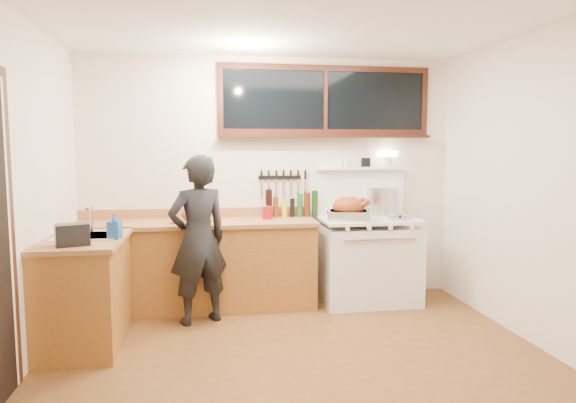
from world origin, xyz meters
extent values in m
cube|color=#5B3518|center=(0.00, 0.00, -0.01)|extent=(4.00, 3.50, 0.02)
cube|color=silver|center=(0.00, 1.77, 1.30)|extent=(4.00, 0.05, 2.60)
cube|color=silver|center=(0.00, -1.77, 1.30)|extent=(4.00, 0.05, 2.60)
cube|color=silver|center=(-2.02, 0.00, 1.30)|extent=(0.05, 3.50, 2.60)
cube|color=silver|center=(2.02, 0.00, 1.30)|extent=(0.05, 3.50, 2.60)
cube|color=white|center=(0.00, 0.00, 2.62)|extent=(4.00, 3.50, 0.05)
cube|color=brown|center=(-0.80, 1.45, 0.43)|extent=(2.40, 0.60, 0.86)
cube|color=#9C673E|center=(-0.80, 1.44, 0.88)|extent=(2.44, 0.64, 0.04)
cube|color=#9C673E|center=(-0.80, 1.74, 0.95)|extent=(2.40, 0.03, 0.10)
sphere|color=#B78C38|center=(-1.80, 1.17, 0.70)|extent=(0.03, 0.03, 0.03)
sphere|color=#B78C38|center=(-1.30, 1.17, 0.70)|extent=(0.03, 0.03, 0.03)
sphere|color=#B78C38|center=(-0.80, 1.17, 0.70)|extent=(0.03, 0.03, 0.03)
sphere|color=#B78C38|center=(-0.30, 1.17, 0.70)|extent=(0.03, 0.03, 0.03)
sphere|color=#B78C38|center=(0.15, 1.17, 0.70)|extent=(0.03, 0.03, 0.03)
cube|color=brown|center=(-1.70, 0.62, 0.43)|extent=(0.60, 1.05, 0.86)
cube|color=#9C673E|center=(-1.69, 0.62, 0.88)|extent=(0.64, 1.09, 0.04)
cube|color=white|center=(-1.68, 0.70, 0.84)|extent=(0.45, 0.40, 0.14)
cube|color=white|center=(-1.68, 0.70, 0.91)|extent=(0.50, 0.45, 0.01)
cylinder|color=silver|center=(-1.68, 0.88, 1.02)|extent=(0.02, 0.02, 0.24)
cylinder|color=silver|center=(-1.68, 0.80, 1.13)|extent=(0.02, 0.18, 0.02)
cube|color=white|center=(1.00, 1.40, 0.41)|extent=(1.00, 0.70, 0.82)
cube|color=white|center=(1.00, 1.40, 0.89)|extent=(1.02, 0.72, 0.03)
cube|color=white|center=(1.00, 1.06, 0.52)|extent=(0.88, 0.02, 0.46)
cylinder|color=silver|center=(1.00, 1.03, 0.74)|extent=(0.75, 0.02, 0.02)
cylinder|color=white|center=(0.67, 1.04, 0.85)|extent=(0.04, 0.03, 0.04)
cylinder|color=white|center=(0.89, 1.04, 0.85)|extent=(0.04, 0.03, 0.04)
cylinder|color=white|center=(1.11, 1.04, 0.85)|extent=(0.04, 0.03, 0.04)
cylinder|color=white|center=(1.33, 1.04, 0.85)|extent=(0.04, 0.03, 0.04)
cube|color=white|center=(1.00, 1.72, 1.15)|extent=(1.00, 0.05, 0.50)
cube|color=white|center=(1.00, 1.69, 1.41)|extent=(1.00, 0.12, 0.03)
cylinder|color=white|center=(1.30, 1.69, 1.49)|extent=(0.11, 0.11, 0.11)
cube|color=#FFE5B2|center=(1.30, 1.69, 1.57)|extent=(0.20, 0.10, 0.07)
cube|color=black|center=(1.05, 1.69, 1.48)|extent=(0.09, 0.05, 0.10)
cylinder|color=white|center=(0.82, 1.69, 1.47)|extent=(0.04, 0.04, 0.09)
cylinder|color=white|center=(0.76, 1.69, 1.47)|extent=(0.04, 0.04, 0.09)
cube|color=black|center=(0.60, 1.73, 2.15)|extent=(2.20, 0.01, 0.62)
cube|color=black|center=(0.60, 1.73, 2.49)|extent=(2.32, 0.04, 0.06)
cube|color=black|center=(0.60, 1.73, 1.81)|extent=(2.32, 0.04, 0.06)
cube|color=black|center=(-0.53, 1.73, 2.15)|extent=(0.06, 0.04, 0.62)
cube|color=black|center=(1.73, 1.73, 2.15)|extent=(0.06, 0.04, 0.62)
cube|color=black|center=(0.60, 1.73, 2.15)|extent=(0.04, 0.04, 0.62)
cube|color=black|center=(0.60, 1.68, 1.76)|extent=(2.32, 0.13, 0.03)
cube|color=black|center=(-1.99, -0.07, 1.05)|extent=(0.01, 0.07, 2.10)
cube|color=black|center=(0.10, 1.74, 1.32)|extent=(0.46, 0.02, 0.04)
cube|color=silver|center=(-0.10, 1.72, 1.21)|extent=(0.02, 0.00, 0.18)
cube|color=black|center=(-0.10, 1.72, 1.35)|extent=(0.02, 0.02, 0.10)
cube|color=silver|center=(-0.02, 1.72, 1.21)|extent=(0.02, 0.00, 0.18)
cube|color=black|center=(-0.02, 1.72, 1.35)|extent=(0.02, 0.02, 0.10)
cube|color=silver|center=(0.06, 1.72, 1.21)|extent=(0.02, 0.00, 0.18)
cube|color=black|center=(0.06, 1.72, 1.35)|extent=(0.02, 0.02, 0.10)
cube|color=silver|center=(0.14, 1.72, 1.21)|extent=(0.03, 0.00, 0.18)
cube|color=black|center=(0.14, 1.72, 1.35)|extent=(0.02, 0.02, 0.10)
cube|color=silver|center=(0.22, 1.72, 1.21)|extent=(0.03, 0.00, 0.18)
cube|color=black|center=(0.22, 1.72, 1.35)|extent=(0.02, 0.02, 0.10)
cube|color=silver|center=(0.30, 1.72, 1.21)|extent=(0.03, 0.00, 0.18)
cube|color=black|center=(0.30, 1.72, 1.35)|extent=(0.02, 0.02, 0.10)
cube|color=silver|center=(0.38, 1.72, 1.21)|extent=(0.03, 0.00, 0.18)
cube|color=black|center=(0.38, 1.72, 1.35)|extent=(0.02, 0.02, 0.10)
imported|color=black|center=(-0.77, 1.02, 0.79)|extent=(0.68, 0.58, 1.58)
imported|color=#2259AA|center=(-1.43, 0.54, 1.01)|extent=(0.12, 0.12, 0.21)
cube|color=black|center=(-1.70, 0.30, 0.98)|extent=(0.28, 0.23, 0.17)
cube|color=#9C673E|center=(-0.83, 1.38, 0.91)|extent=(0.44, 0.37, 0.02)
ellipsoid|color=brown|center=(-0.83, 1.38, 0.97)|extent=(0.24, 0.19, 0.12)
sphere|color=brown|center=(-0.74, 1.42, 1.00)|extent=(0.05, 0.05, 0.05)
sphere|color=brown|center=(-0.74, 1.33, 1.00)|extent=(0.05, 0.05, 0.05)
cube|color=silver|center=(0.75, 1.29, 0.95)|extent=(0.49, 0.41, 0.10)
cube|color=#3F3F42|center=(0.75, 1.29, 0.98)|extent=(0.43, 0.36, 0.03)
torus|color=silver|center=(0.53, 1.29, 1.00)|extent=(0.04, 0.10, 0.10)
torus|color=silver|center=(0.97, 1.29, 1.00)|extent=(0.04, 0.10, 0.10)
ellipsoid|color=brown|center=(0.75, 1.29, 1.04)|extent=(0.38, 0.32, 0.21)
cylinder|color=brown|center=(0.86, 1.21, 1.06)|extent=(0.12, 0.08, 0.09)
sphere|color=brown|center=(0.92, 1.21, 1.09)|extent=(0.06, 0.06, 0.06)
cylinder|color=brown|center=(0.86, 1.37, 1.06)|extent=(0.12, 0.08, 0.09)
sphere|color=brown|center=(0.92, 1.37, 1.09)|extent=(0.06, 0.06, 0.06)
cylinder|color=silver|center=(1.23, 1.66, 1.05)|extent=(0.43, 0.43, 0.30)
cylinder|color=silver|center=(1.07, 1.63, 0.96)|extent=(0.22, 0.22, 0.13)
cylinder|color=black|center=(1.12, 1.74, 1.02)|extent=(0.09, 0.16, 0.02)
cylinder|color=silver|center=(1.30, 1.27, 0.91)|extent=(0.32, 0.32, 0.02)
sphere|color=black|center=(1.30, 1.27, 0.93)|extent=(0.03, 0.03, 0.03)
cube|color=maroon|center=(-0.07, 1.49, 0.97)|extent=(0.10, 0.08, 0.14)
cylinder|color=white|center=(-0.04, 1.65, 0.98)|extent=(0.09, 0.09, 0.15)
cylinder|color=black|center=(-0.03, 1.63, 1.05)|extent=(0.07, 0.07, 0.30)
cylinder|color=black|center=(0.04, 1.63, 1.01)|extent=(0.06, 0.06, 0.22)
cylinder|color=black|center=(0.14, 1.63, 0.99)|extent=(0.06, 0.06, 0.18)
cylinder|color=black|center=(0.22, 1.63, 1.00)|extent=(0.05, 0.05, 0.20)
cylinder|color=black|center=(0.30, 1.63, 1.02)|extent=(0.06, 0.06, 0.25)
cylinder|color=black|center=(0.38, 1.63, 1.03)|extent=(0.07, 0.07, 0.26)
cylinder|color=black|center=(0.47, 1.63, 1.04)|extent=(0.06, 0.06, 0.28)
camera|label=1|loc=(-0.68, -3.76, 1.64)|focal=32.00mm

